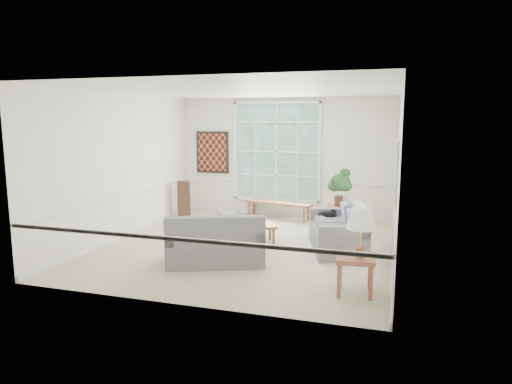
# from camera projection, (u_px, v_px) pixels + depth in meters

# --- Properties ---
(floor) EXTENTS (5.50, 6.00, 0.01)m
(floor) POSITION_uv_depth(u_px,v_px,m) (248.00, 246.00, 8.97)
(floor) COLOR #B5B098
(floor) RESTS_ON ground
(ceiling) EXTENTS (5.50, 6.00, 0.02)m
(ceiling) POSITION_uv_depth(u_px,v_px,m) (248.00, 90.00, 8.49)
(ceiling) COLOR white
(ceiling) RESTS_ON ground
(wall_back) EXTENTS (5.50, 0.02, 3.00)m
(wall_back) POSITION_uv_depth(u_px,v_px,m) (284.00, 158.00, 11.56)
(wall_back) COLOR white
(wall_back) RESTS_ON ground
(wall_front) EXTENTS (5.50, 0.02, 3.00)m
(wall_front) POSITION_uv_depth(u_px,v_px,m) (176.00, 195.00, 5.90)
(wall_front) COLOR white
(wall_front) RESTS_ON ground
(wall_left) EXTENTS (0.02, 6.00, 3.00)m
(wall_left) POSITION_uv_depth(u_px,v_px,m) (123.00, 166.00, 9.52)
(wall_left) COLOR white
(wall_left) RESTS_ON ground
(wall_right) EXTENTS (0.02, 6.00, 3.00)m
(wall_right) POSITION_uv_depth(u_px,v_px,m) (398.00, 175.00, 7.94)
(wall_right) COLOR white
(wall_right) RESTS_ON ground
(window_back) EXTENTS (2.30, 0.08, 2.40)m
(window_back) POSITION_uv_depth(u_px,v_px,m) (276.00, 152.00, 11.56)
(window_back) COLOR white
(window_back) RESTS_ON wall_back
(entry_door) EXTENTS (0.08, 0.90, 2.10)m
(entry_door) POSITION_uv_depth(u_px,v_px,m) (395.00, 195.00, 8.59)
(entry_door) COLOR white
(entry_door) RESTS_ON floor
(door_sidelight) EXTENTS (0.08, 0.26, 1.90)m
(door_sidelight) POSITION_uv_depth(u_px,v_px,m) (395.00, 195.00, 7.97)
(door_sidelight) COLOR white
(door_sidelight) RESTS_ON wall_right
(wall_art) EXTENTS (0.90, 0.06, 1.10)m
(wall_art) POSITION_uv_depth(u_px,v_px,m) (212.00, 152.00, 12.06)
(wall_art) COLOR maroon
(wall_art) RESTS_ON wall_back
(wall_frame_near) EXTENTS (0.04, 0.26, 0.32)m
(wall_frame_near) POSITION_uv_depth(u_px,v_px,m) (396.00, 163.00, 9.59)
(wall_frame_near) COLOR black
(wall_frame_near) RESTS_ON wall_right
(wall_frame_far) EXTENTS (0.04, 0.26, 0.32)m
(wall_frame_far) POSITION_uv_depth(u_px,v_px,m) (396.00, 162.00, 9.97)
(wall_frame_far) COLOR black
(wall_frame_far) RESTS_ON wall_right
(loveseat_right) EXTENTS (1.33, 1.90, 0.93)m
(loveseat_right) POSITION_uv_depth(u_px,v_px,m) (337.00, 226.00, 8.64)
(loveseat_right) COLOR slate
(loveseat_right) RESTS_ON floor
(loveseat_front) EXTENTS (1.84, 1.38, 0.89)m
(loveseat_front) POSITION_uv_depth(u_px,v_px,m) (216.00, 238.00, 7.83)
(loveseat_front) COLOR slate
(loveseat_front) RESTS_ON floor
(coffee_table) EXTENTS (1.15, 0.93, 0.38)m
(coffee_table) POSITION_uv_depth(u_px,v_px,m) (250.00, 234.00, 9.16)
(coffee_table) COLOR brown
(coffee_table) RESTS_ON floor
(pewter_bowl) EXTENTS (0.40, 0.40, 0.07)m
(pewter_bowl) POSITION_uv_depth(u_px,v_px,m) (247.00, 222.00, 9.19)
(pewter_bowl) COLOR #939398
(pewter_bowl) RESTS_ON coffee_table
(window_bench) EXTENTS (1.79, 0.74, 0.41)m
(window_bench) POSITION_uv_depth(u_px,v_px,m) (278.00, 210.00, 11.46)
(window_bench) COLOR brown
(window_bench) RESTS_ON floor
(end_table) EXTENTS (0.71, 0.71, 0.57)m
(end_table) POSITION_uv_depth(u_px,v_px,m) (341.00, 219.00, 10.10)
(end_table) COLOR brown
(end_table) RESTS_ON floor
(houseplant) EXTENTS (0.54, 0.54, 0.84)m
(houseplant) POSITION_uv_depth(u_px,v_px,m) (340.00, 187.00, 10.05)
(houseplant) COLOR #214B23
(houseplant) RESTS_ON end_table
(side_table) EXTENTS (0.58, 0.58, 0.55)m
(side_table) POSITION_uv_depth(u_px,v_px,m) (355.00, 275.00, 6.49)
(side_table) COLOR brown
(side_table) RESTS_ON floor
(table_lamp) EXTENTS (0.43, 0.43, 0.71)m
(table_lamp) POSITION_uv_depth(u_px,v_px,m) (361.00, 233.00, 6.33)
(table_lamp) COLOR silver
(table_lamp) RESTS_ON side_table
(pet_bed) EXTENTS (0.54, 0.54, 0.14)m
(pet_bed) POSITION_uv_depth(u_px,v_px,m) (226.00, 214.00, 11.66)
(pet_bed) COLOR gray
(pet_bed) RESTS_ON floor
(floor_speaker) EXTENTS (0.34, 0.30, 0.92)m
(floor_speaker) POSITION_uv_depth(u_px,v_px,m) (184.00, 199.00, 11.56)
(floor_speaker) COLOR #3F271A
(floor_speaker) RESTS_ON floor
(cat) EXTENTS (0.40, 0.30, 0.17)m
(cat) POSITION_uv_depth(u_px,v_px,m) (328.00, 214.00, 9.23)
(cat) COLOR black
(cat) RESTS_ON loveseat_right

